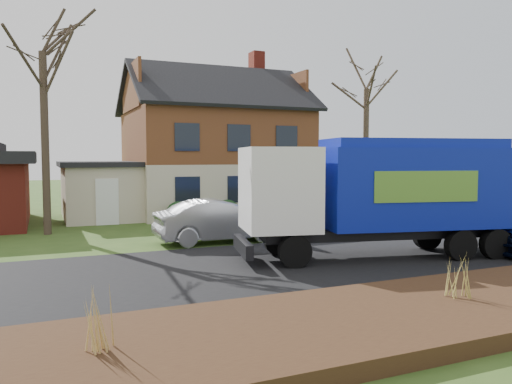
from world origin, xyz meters
name	(u,v)px	position (x,y,z in m)	size (l,w,h in m)	color
ground	(304,263)	(0.00, 0.00, 0.00)	(120.00, 120.00, 0.00)	#314E1A
road	(304,263)	(0.00, 0.00, 0.01)	(80.00, 7.00, 0.02)	black
mulch_verge	(438,310)	(0.00, -5.30, 0.15)	(80.00, 3.50, 0.30)	black
main_house	(206,140)	(1.49, 13.91, 4.03)	(12.95, 8.95, 9.26)	beige
garbage_truck	(384,189)	(2.67, -0.17, 2.08)	(8.71, 3.98, 3.61)	black
silver_sedan	(221,221)	(-1.01, 4.40, 0.77)	(1.63, 4.68, 1.54)	#989B9F
tree_front_west	(42,24)	(-6.73, 8.81, 8.20)	(3.35, 3.35, 9.95)	#3D3025
tree_front_east	(367,68)	(9.49, 10.29, 7.87)	(3.48, 3.48, 9.68)	#453729
tree_back	(174,80)	(1.83, 22.26, 8.45)	(3.20, 3.20, 10.14)	#443229
grass_clump_west	(95,318)	(-6.26, -5.19, 0.76)	(0.35, 0.29, 0.92)	tan
grass_clump_mid	(458,276)	(0.58, -5.20, 0.72)	(0.30, 0.25, 0.84)	tan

